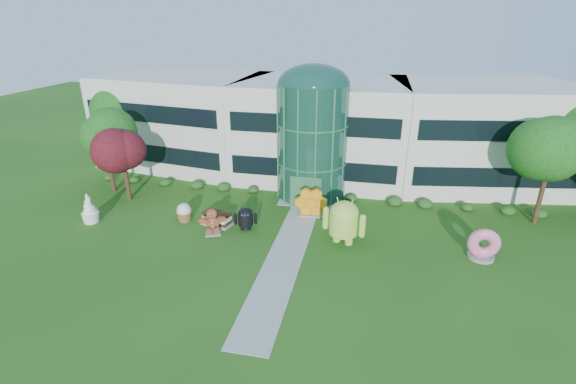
% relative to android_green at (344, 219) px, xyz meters
% --- Properties ---
extents(ground, '(140.00, 140.00, 0.00)m').
position_rel_android_green_xyz_m(ground, '(-3.59, -3.79, -1.87)').
color(ground, '#215114').
rests_on(ground, ground).
extents(building, '(46.00, 15.00, 9.30)m').
position_rel_android_green_xyz_m(building, '(-3.59, 14.21, 2.78)').
color(building, beige).
rests_on(building, ground).
extents(atrium, '(6.00, 6.00, 9.80)m').
position_rel_android_green_xyz_m(atrium, '(-3.59, 8.21, 3.03)').
color(atrium, '#194738').
rests_on(atrium, ground).
extents(walkway, '(2.40, 20.00, 0.04)m').
position_rel_android_green_xyz_m(walkway, '(-3.59, -1.79, -1.85)').
color(walkway, '#9E9E93').
rests_on(walkway, ground).
extents(tree_red, '(4.00, 4.00, 6.00)m').
position_rel_android_green_xyz_m(tree_red, '(-19.09, 3.71, 1.13)').
color(tree_red, '#3F0C14').
rests_on(tree_red, ground).
extents(trees_backdrop, '(52.00, 8.00, 8.40)m').
position_rel_android_green_xyz_m(trees_backdrop, '(-3.59, 9.21, 2.33)').
color(trees_backdrop, '#174C13').
rests_on(trees_backdrop, ground).
extents(android_green, '(3.77, 3.01, 3.74)m').
position_rel_android_green_xyz_m(android_green, '(0.00, 0.00, 0.00)').
color(android_green, '#ABD945').
rests_on(android_green, ground).
extents(android_black, '(2.08, 1.66, 2.07)m').
position_rel_android_green_xyz_m(android_black, '(-7.36, 0.44, -0.83)').
color(android_black, black).
rests_on(android_black, ground).
extents(donut, '(2.15, 1.05, 2.22)m').
position_rel_android_green_xyz_m(donut, '(9.23, -0.15, -0.76)').
color(donut, '#DE5482').
rests_on(donut, ground).
extents(gingerbread, '(2.44, 1.68, 2.10)m').
position_rel_android_green_xyz_m(gingerbread, '(-9.50, -0.82, -0.82)').
color(gingerbread, maroon).
rests_on(gingerbread, ground).
extents(ice_cream_sandwich, '(2.55, 1.72, 1.04)m').
position_rel_android_green_xyz_m(ice_cream_sandwich, '(-9.76, 0.73, -1.35)').
color(ice_cream_sandwich, black).
rests_on(ice_cream_sandwich, ground).
extents(honeycomb, '(2.86, 1.33, 2.16)m').
position_rel_android_green_xyz_m(honeycomb, '(-2.91, 3.81, -0.79)').
color(honeycomb, orange).
rests_on(honeycomb, ground).
extents(froyo, '(1.86, 1.86, 2.41)m').
position_rel_android_green_xyz_m(froyo, '(-19.59, -0.91, -0.66)').
color(froyo, white).
rests_on(froyo, ground).
extents(cupcake, '(1.43, 1.43, 1.47)m').
position_rel_android_green_xyz_m(cupcake, '(-12.51, 0.83, -1.13)').
color(cupcake, white).
rests_on(cupcake, ground).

